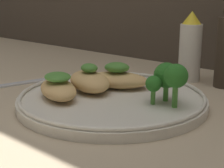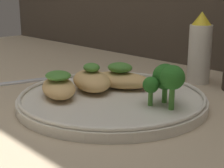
# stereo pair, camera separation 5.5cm
# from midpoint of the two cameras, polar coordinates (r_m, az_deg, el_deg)

# --- Properties ---
(ground_plane) EXTENTS (1.80, 1.80, 0.01)m
(ground_plane) POSITION_cam_midpoint_polar(r_m,az_deg,el_deg) (0.56, 2.81, -3.89)
(ground_plane) COLOR tan
(plate) EXTENTS (0.30, 0.30, 0.02)m
(plate) POSITION_cam_midpoint_polar(r_m,az_deg,el_deg) (0.56, 2.83, -2.44)
(plate) COLOR silver
(plate) RESTS_ON ground_plane
(grilled_meat_front) EXTENTS (0.11, 0.09, 0.04)m
(grilled_meat_front) POSITION_cam_midpoint_polar(r_m,az_deg,el_deg) (0.55, -6.08, -0.36)
(grilled_meat_front) COLOR tan
(grilled_meat_front) RESTS_ON plate
(grilled_meat_middle) EXTENTS (0.12, 0.10, 0.05)m
(grilled_meat_middle) POSITION_cam_midpoint_polar(r_m,az_deg,el_deg) (0.59, -0.50, 0.71)
(grilled_meat_middle) COLOR tan
(grilled_meat_middle) RESTS_ON plate
(grilled_meat_back) EXTENTS (0.13, 0.10, 0.04)m
(grilled_meat_back) POSITION_cam_midpoint_polar(r_m,az_deg,el_deg) (0.60, 3.95, 0.88)
(grilled_meat_back) COLOR tan
(grilled_meat_back) RESTS_ON plate
(broccoli_bunch) EXTENTS (0.06, 0.06, 0.06)m
(broccoli_bunch) POSITION_cam_midpoint_polar(r_m,az_deg,el_deg) (0.51, 12.05, 0.83)
(broccoli_bunch) COLOR #4C8E38
(broccoli_bunch) RESTS_ON plate
(sauce_bottle) EXTENTS (0.04, 0.04, 0.14)m
(sauce_bottle) POSITION_cam_midpoint_polar(r_m,az_deg,el_deg) (0.70, 16.58, 5.52)
(sauce_bottle) COLOR white
(sauce_bottle) RESTS_ON ground_plane
(fork) EXTENTS (0.07, 0.19, 0.01)m
(fork) POSITION_cam_midpoint_polar(r_m,az_deg,el_deg) (0.70, -12.32, 0.48)
(fork) COLOR silver
(fork) RESTS_ON ground_plane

